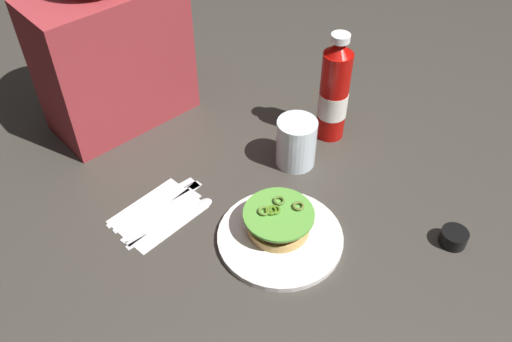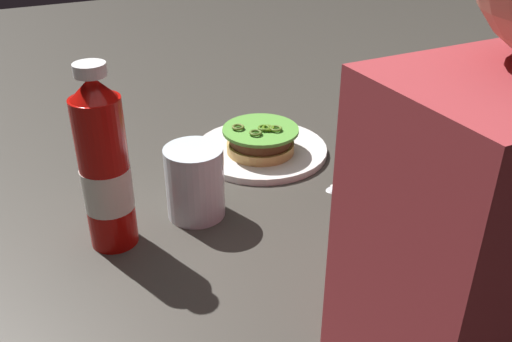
{
  "view_description": "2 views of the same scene",
  "coord_description": "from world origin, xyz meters",
  "px_view_note": "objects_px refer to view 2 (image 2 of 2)",
  "views": [
    {
      "loc": [
        -0.52,
        -0.49,
        0.81
      ],
      "look_at": [
        -0.01,
        0.08,
        0.08
      ],
      "focal_mm": 37.22,
      "sensor_mm": 36.0,
      "label": 1
    },
    {
      "loc": [
        0.37,
        0.79,
        0.48
      ],
      "look_at": [
        0.03,
        0.1,
        0.05
      ],
      "focal_mm": 38.96,
      "sensor_mm": 36.0,
      "label": 2
    }
  ],
  "objects_px": {
    "water_glass": "(195,182)",
    "table_knife": "(388,194)",
    "dinner_plate": "(261,150)",
    "butter_knife": "(382,191)",
    "napkin": "(393,188)",
    "spoon_utensil": "(364,180)",
    "fork_utensil": "(378,184)",
    "burger_sandwich": "(261,140)",
    "condiment_cup": "(103,124)",
    "ketchup_bottle": "(105,169)",
    "steak_knife": "(396,199)"
  },
  "relations": [
    {
      "from": "water_glass",
      "to": "table_knife",
      "type": "height_order",
      "value": "water_glass"
    },
    {
      "from": "burger_sandwich",
      "to": "water_glass",
      "type": "height_order",
      "value": "water_glass"
    },
    {
      "from": "burger_sandwich",
      "to": "ketchup_bottle",
      "type": "height_order",
      "value": "ketchup_bottle"
    },
    {
      "from": "spoon_utensil",
      "to": "fork_utensil",
      "type": "bearing_deg",
      "value": 121.91
    },
    {
      "from": "napkin",
      "to": "steak_knife",
      "type": "distance_m",
      "value": 0.04
    },
    {
      "from": "napkin",
      "to": "table_knife",
      "type": "distance_m",
      "value": 0.03
    },
    {
      "from": "table_knife",
      "to": "steak_knife",
      "type": "relative_size",
      "value": 0.99
    },
    {
      "from": "steak_knife",
      "to": "burger_sandwich",
      "type": "bearing_deg",
      "value": -61.92
    },
    {
      "from": "spoon_utensil",
      "to": "table_knife",
      "type": "height_order",
      "value": "same"
    },
    {
      "from": "ketchup_bottle",
      "to": "fork_utensil",
      "type": "relative_size",
      "value": 1.4
    },
    {
      "from": "condiment_cup",
      "to": "spoon_utensil",
      "type": "height_order",
      "value": "condiment_cup"
    },
    {
      "from": "dinner_plate",
      "to": "steak_knife",
      "type": "bearing_deg",
      "value": 115.02
    },
    {
      "from": "ketchup_bottle",
      "to": "burger_sandwich",
      "type": "bearing_deg",
      "value": -155.34
    },
    {
      "from": "table_knife",
      "to": "steak_knife",
      "type": "distance_m",
      "value": 0.02
    },
    {
      "from": "burger_sandwich",
      "to": "condiment_cup",
      "type": "bearing_deg",
      "value": -46.31
    },
    {
      "from": "water_glass",
      "to": "butter_knife",
      "type": "height_order",
      "value": "water_glass"
    },
    {
      "from": "dinner_plate",
      "to": "steak_knife",
      "type": "relative_size",
      "value": 1.17
    },
    {
      "from": "water_glass",
      "to": "table_knife",
      "type": "xyz_separation_m",
      "value": [
        -0.3,
        0.09,
        -0.05
      ]
    },
    {
      "from": "ketchup_bottle",
      "to": "spoon_utensil",
      "type": "height_order",
      "value": "ketchup_bottle"
    },
    {
      "from": "butter_knife",
      "to": "ketchup_bottle",
      "type": "bearing_deg",
      "value": -8.46
    },
    {
      "from": "ketchup_bottle",
      "to": "napkin",
      "type": "relative_size",
      "value": 1.54
    },
    {
      "from": "napkin",
      "to": "butter_knife",
      "type": "distance_m",
      "value": 0.03
    },
    {
      "from": "spoon_utensil",
      "to": "table_knife",
      "type": "bearing_deg",
      "value": 98.91
    },
    {
      "from": "condiment_cup",
      "to": "butter_knife",
      "type": "xyz_separation_m",
      "value": [
        -0.36,
        0.45,
        -0.01
      ]
    },
    {
      "from": "burger_sandwich",
      "to": "spoon_utensil",
      "type": "xyz_separation_m",
      "value": [
        -0.12,
        0.16,
        -0.03
      ]
    },
    {
      "from": "ketchup_bottle",
      "to": "condiment_cup",
      "type": "distance_m",
      "value": 0.4
    },
    {
      "from": "fork_utensil",
      "to": "table_knife",
      "type": "height_order",
      "value": "same"
    },
    {
      "from": "dinner_plate",
      "to": "butter_knife",
      "type": "distance_m",
      "value": 0.25
    },
    {
      "from": "condiment_cup",
      "to": "water_glass",
      "type": "bearing_deg",
      "value": 99.37
    },
    {
      "from": "water_glass",
      "to": "spoon_utensil",
      "type": "xyz_separation_m",
      "value": [
        -0.29,
        0.04,
        -0.05
      ]
    },
    {
      "from": "condiment_cup",
      "to": "dinner_plate",
      "type": "bearing_deg",
      "value": 136.55
    },
    {
      "from": "dinner_plate",
      "to": "spoon_utensil",
      "type": "xyz_separation_m",
      "value": [
        -0.11,
        0.18,
        -0.0
      ]
    },
    {
      "from": "condiment_cup",
      "to": "fork_utensil",
      "type": "distance_m",
      "value": 0.56
    },
    {
      "from": "burger_sandwich",
      "to": "table_knife",
      "type": "bearing_deg",
      "value": 119.73
    },
    {
      "from": "ketchup_bottle",
      "to": "spoon_utensil",
      "type": "bearing_deg",
      "value": 176.96
    },
    {
      "from": "ketchup_bottle",
      "to": "water_glass",
      "type": "xyz_separation_m",
      "value": [
        -0.13,
        -0.01,
        -0.06
      ]
    },
    {
      "from": "dinner_plate",
      "to": "spoon_utensil",
      "type": "distance_m",
      "value": 0.21
    },
    {
      "from": "burger_sandwich",
      "to": "fork_utensil",
      "type": "xyz_separation_m",
      "value": [
        -0.13,
        0.18,
        -0.03
      ]
    },
    {
      "from": "ketchup_bottle",
      "to": "napkin",
      "type": "distance_m",
      "value": 0.47
    },
    {
      "from": "napkin",
      "to": "steak_knife",
      "type": "bearing_deg",
      "value": 56.65
    },
    {
      "from": "steak_knife",
      "to": "butter_knife",
      "type": "bearing_deg",
      "value": -84.33
    },
    {
      "from": "spoon_utensil",
      "to": "butter_knife",
      "type": "bearing_deg",
      "value": 99.45
    },
    {
      "from": "burger_sandwich",
      "to": "table_knife",
      "type": "height_order",
      "value": "burger_sandwich"
    },
    {
      "from": "fork_utensil",
      "to": "burger_sandwich",
      "type": "bearing_deg",
      "value": -54.91
    },
    {
      "from": "dinner_plate",
      "to": "burger_sandwich",
      "type": "distance_m",
      "value": 0.03
    },
    {
      "from": "dinner_plate",
      "to": "ketchup_bottle",
      "type": "xyz_separation_m",
      "value": [
        0.31,
        0.15,
        0.11
      ]
    },
    {
      "from": "water_glass",
      "to": "fork_utensil",
      "type": "distance_m",
      "value": 0.31
    },
    {
      "from": "table_knife",
      "to": "butter_knife",
      "type": "bearing_deg",
      "value": -82.64
    },
    {
      "from": "fork_utensil",
      "to": "steak_knife",
      "type": "relative_size",
      "value": 0.9
    },
    {
      "from": "water_glass",
      "to": "fork_utensil",
      "type": "relative_size",
      "value": 0.6
    }
  ]
}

